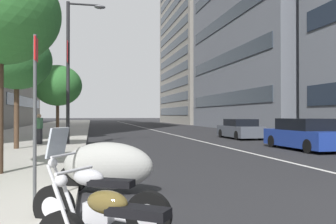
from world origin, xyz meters
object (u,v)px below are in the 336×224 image
Objects in this scene: car_far_down_avenue at (305,135)px; car_lead_in_lane at (240,129)px; street_tree_by_lamp_post at (17,61)px; street_tree_near_plaza_corner at (58,86)px; parking_sign_by_curb at (35,103)px; pedestrian_on_plaza at (39,129)px; motorcycle_by_sign_pole at (97,202)px; motorcycle_nearest_camera at (107,166)px; street_lamp_with_banners at (74,57)px.

car_far_down_avenue reaches higher than car_lead_in_lane.
street_tree_by_lamp_post is 8.87m from street_tree_near_plaza_corner.
parking_sign_by_curb is 13.48m from pedestrian_on_plaza.
motorcycle_by_sign_pole is 21.36m from street_tree_near_plaza_corner.
car_far_down_avenue is 0.89× the size of street_tree_by_lamp_post.
parking_sign_by_curb is (-9.03, 10.93, 1.16)m from car_far_down_avenue.
street_tree_near_plaza_corner reaches higher than motorcycle_nearest_camera.
parking_sign_by_curb is at bearing 128.48° from car_far_down_avenue.
parking_sign_by_curb is at bearing -176.11° from street_tree_near_plaza_corner.
car_far_down_avenue is 13.83m from street_tree_by_lamp_post.
street_lamp_with_banners is at bearing -167.91° from street_tree_near_plaza_corner.
street_tree_by_lamp_post is at bearing 115.07° from car_lead_in_lane.
motorcycle_nearest_camera is at bearing 127.96° from car_far_down_avenue.
motorcycle_nearest_camera is 0.47× the size of car_lead_in_lane.
street_lamp_with_banners reaches higher than parking_sign_by_curb.
street_tree_near_plaza_corner is at bearing 98.31° from pedestrian_on_plaza.
motorcycle_by_sign_pole is at bearing -67.76° from pedestrian_on_plaza.
motorcycle_by_sign_pole is 2.20m from parking_sign_by_curb.
street_tree_by_lamp_post is (-6.45, 13.55, 3.46)m from car_lead_in_lane.
street_tree_by_lamp_post reaches higher than street_tree_near_plaza_corner.
car_far_down_avenue is 1.63× the size of parking_sign_by_curb.
motorcycle_by_sign_pole is 14.34m from car_far_down_avenue.
street_lamp_with_banners reaches higher than motorcycle_by_sign_pole.
street_tree_near_plaza_corner is 6.89m from pedestrian_on_plaza.
parking_sign_by_curb is at bearing -70.97° from pedestrian_on_plaza.
pedestrian_on_plaza is at bearing 7.31° from parking_sign_by_curb.
car_far_down_avenue is at bearing -7.14° from pedestrian_on_plaza.
car_far_down_avenue is 2.98× the size of pedestrian_on_plaza.
street_lamp_with_banners reaches higher than car_far_down_avenue.
motorcycle_nearest_camera is 12.52m from pedestrian_on_plaza.
car_lead_in_lane is at bearing -32.94° from parking_sign_by_curb.
car_lead_in_lane is (8.27, -0.28, -0.05)m from car_far_down_avenue.
motorcycle_by_sign_pole is at bearing -142.69° from parking_sign_by_curb.
street_lamp_with_banners is 1.42× the size of street_tree_by_lamp_post.
street_tree_near_plaza_corner is (8.80, -1.02, -0.41)m from street_tree_by_lamp_post.
parking_sign_by_curb is at bearing 65.20° from motorcycle_nearest_camera.
street_tree_near_plaza_corner is at bearing -6.58° from street_tree_by_lamp_post.
motorcycle_nearest_camera is at bearing 147.92° from car_lead_in_lane.
street_lamp_with_banners is at bearing 109.36° from car_lead_in_lane.
street_lamp_with_banners is (13.28, -0.03, 2.87)m from parking_sign_by_curb.
motorcycle_nearest_camera is 10.89m from street_tree_by_lamp_post.
car_far_down_avenue is 13.36m from pedestrian_on_plaza.
motorcycle_by_sign_pole is 0.91× the size of motorcycle_nearest_camera.
car_lead_in_lane is at bearing -100.63° from street_tree_near_plaza_corner.
car_far_down_avenue is at bearing -111.33° from street_lamp_with_banners.
motorcycle_nearest_camera is at bearing -172.00° from street_tree_near_plaza_corner.
street_lamp_with_banners is 4.18m from pedestrian_on_plaza.
parking_sign_by_curb reaches higher than motorcycle_by_sign_pole.
street_tree_near_plaza_corner is 3.16× the size of pedestrian_on_plaza.
parking_sign_by_curb is 0.54× the size of street_tree_by_lamp_post.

